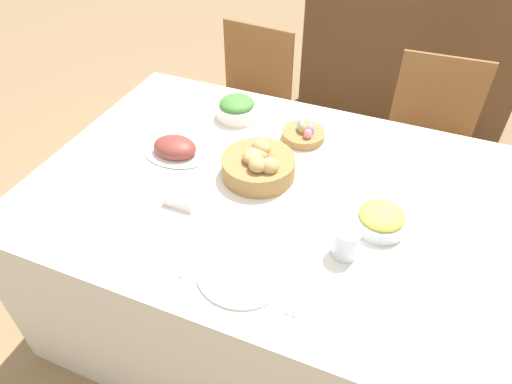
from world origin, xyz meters
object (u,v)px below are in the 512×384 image
(ham_platter, at_px, (175,149))
(fork, at_px, (194,254))
(knife, at_px, (296,288))
(sideboard, at_px, (409,55))
(drinking_cup, at_px, (346,242))
(chair_far_left, at_px, (247,103))
(butter_dish, at_px, (181,200))
(dinner_plate, at_px, (243,270))
(egg_basket, at_px, (304,134))
(spoon, at_px, (306,291))
(bread_basket, at_px, (259,165))
(green_salad_bowl, at_px, (237,108))
(chair_far_right, at_px, (427,142))
(pineapple_bowl, at_px, (381,219))

(ham_platter, relative_size, fork, 1.43)
(ham_platter, xyz_separation_m, knife, (0.63, -0.43, -0.02))
(sideboard, distance_m, drinking_cup, 2.15)
(chair_far_left, distance_m, butter_dish, 1.17)
(sideboard, relative_size, dinner_plate, 4.93)
(egg_basket, distance_m, spoon, 0.75)
(sideboard, bearing_deg, fork, -99.37)
(knife, distance_m, drinking_cup, 0.21)
(fork, bearing_deg, spoon, -3.43)
(knife, bearing_deg, sideboard, 85.31)
(bread_basket, height_order, knife, bread_basket)
(ham_platter, xyz_separation_m, butter_dish, (0.16, -0.24, -0.01))
(green_salad_bowl, relative_size, fork, 0.93)
(chair_far_right, distance_m, egg_basket, 0.82)
(green_salad_bowl, xyz_separation_m, butter_dish, (0.04, -0.57, -0.03))
(drinking_cup, bearing_deg, dinner_plate, -145.08)
(dinner_plate, xyz_separation_m, butter_dish, (-0.31, 0.19, 0.01))
(dinner_plate, bearing_deg, egg_basket, 93.37)
(green_salad_bowl, bearing_deg, pineapple_bowl, -31.48)
(bread_basket, distance_m, pineapple_bowl, 0.47)
(egg_basket, relative_size, green_salad_bowl, 0.99)
(knife, bearing_deg, chair_far_right, 74.45)
(chair_far_right, xyz_separation_m, sideboard, (-0.23, 1.00, -0.01))
(bread_basket, height_order, butter_dish, bread_basket)
(chair_far_right, xyz_separation_m, spoon, (-0.25, -1.30, 0.28))
(ham_platter, xyz_separation_m, green_salad_bowl, (0.12, 0.33, 0.02))
(egg_basket, distance_m, drinking_cup, 0.61)
(bread_basket, distance_m, butter_dish, 0.30)
(green_salad_bowl, bearing_deg, dinner_plate, -64.85)
(bread_basket, distance_m, knife, 0.52)
(dinner_plate, distance_m, drinking_cup, 0.32)
(bread_basket, xyz_separation_m, spoon, (0.32, -0.43, -0.05))
(chair_far_left, relative_size, ham_platter, 3.38)
(sideboard, relative_size, bread_basket, 5.13)
(chair_far_left, xyz_separation_m, butter_dish, (0.23, -1.11, 0.29))
(sideboard, distance_m, knife, 2.32)
(egg_basket, bearing_deg, fork, -99.78)
(dinner_plate, bearing_deg, chair_far_left, 112.63)
(sideboard, height_order, butter_dish, sideboard)
(dinner_plate, distance_m, knife, 0.16)
(butter_dish, bearing_deg, pineapple_bowl, 12.47)
(drinking_cup, bearing_deg, bread_basket, 147.25)
(sideboard, height_order, knife, sideboard)
(green_salad_bowl, distance_m, pineapple_bowl, 0.81)
(spoon, bearing_deg, fork, -176.57)
(egg_basket, bearing_deg, bread_basket, -105.85)
(pineapple_bowl, relative_size, fork, 0.91)
(green_salad_bowl, bearing_deg, fork, -75.84)
(chair_far_right, distance_m, green_salad_bowl, 1.02)
(chair_far_right, bearing_deg, ham_platter, -138.79)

